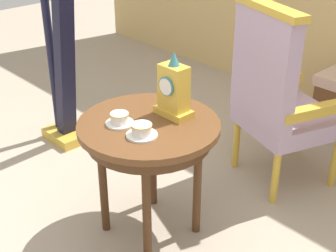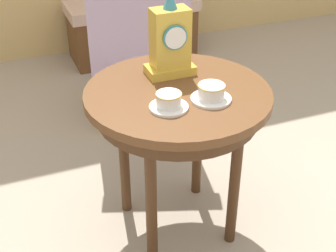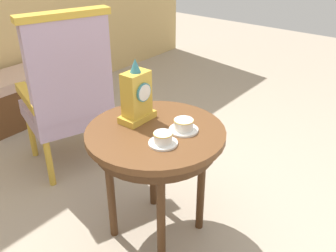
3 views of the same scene
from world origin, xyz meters
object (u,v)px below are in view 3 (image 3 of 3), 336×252
Objects in this scene: window_bench at (26,94)px; teacup_left at (163,139)px; armchair at (68,92)px; side_table at (156,144)px; teacup_right at (184,126)px; mantel_clock at (137,97)px.

teacup_left is at bearing -103.75° from window_bench.
side_table is at bearing -99.20° from armchair.
teacup_right is (0.16, 0.00, 0.00)m from teacup_left.
teacup_left is 2.09m from window_bench.
teacup_right is at bearing -99.20° from window_bench.
side_table is 5.10× the size of teacup_left.
armchair is at bearing 77.29° from teacup_left.
armchair reaches higher than teacup_left.
armchair is at bearing -104.79° from window_bench.
teacup_right is at bearing 0.19° from teacup_left.
teacup_right is 1.01m from armchair.
side_table is at bearing -100.26° from mantel_clock.
teacup_left is at bearing -102.71° from armchair.
mantel_clock is at bearing -102.33° from window_bench.
teacup_left is at bearing -179.81° from teacup_right.
side_table is at bearing 125.45° from teacup_right.
side_table is 0.62× the size of armchair.
armchair is (0.14, 0.88, 0.00)m from side_table.
teacup_right reaches higher than side_table.
side_table reaches higher than window_bench.
window_bench is (0.48, 1.98, -0.47)m from teacup_left.
mantel_clock is 0.35× the size of window_bench.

